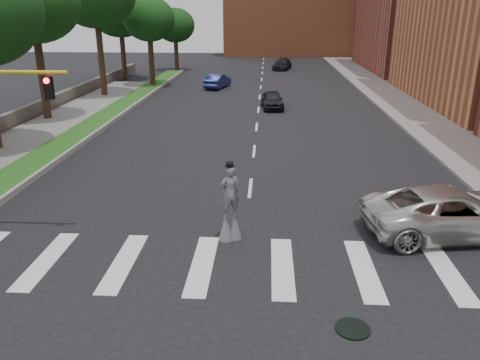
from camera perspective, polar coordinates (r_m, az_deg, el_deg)
ground_plane at (r=14.37m, az=0.05°, el=-12.44°), size 160.00×160.00×0.00m
grass_median at (r=35.17m, az=-17.17°, el=6.66°), size 2.00×60.00×0.25m
median_curb at (r=34.82m, az=-15.54°, el=6.72°), size 0.20×60.00×0.28m
sidewalk_right at (r=39.68m, az=20.75°, el=7.65°), size 5.00×90.00×0.18m
stone_wall at (r=39.08m, az=-23.90°, el=7.75°), size 0.50×56.00×1.10m
manhole at (r=12.91m, az=13.56°, el=-17.21°), size 0.90×0.90×0.04m
building_backdrop at (r=90.27m, az=7.15°, el=20.68°), size 26.00×14.00×18.00m
stilt_performer at (r=16.38m, az=-1.23°, el=-3.43°), size 0.82×0.70×2.93m
suv_crossing at (r=18.50m, az=24.38°, el=-3.60°), size 6.60×3.76×1.74m
car_near at (r=39.44m, az=3.96°, el=9.73°), size 2.04×4.29×1.42m
car_mid at (r=50.00m, az=-2.74°, el=11.96°), size 2.59×4.66×1.46m
car_far at (r=66.28m, az=5.17°, el=13.87°), size 3.07×5.23×1.42m
tree_3 at (r=37.09m, az=-24.06°, el=19.15°), size 6.54×6.54×11.02m
tree_5 at (r=57.15m, az=-14.47°, el=19.45°), size 7.08×7.08×10.77m
tree_6 at (r=51.22m, az=-11.05°, el=18.65°), size 5.29×5.29×9.11m
tree_7 at (r=65.19m, az=-7.92°, el=18.15°), size 5.19×5.19×8.05m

